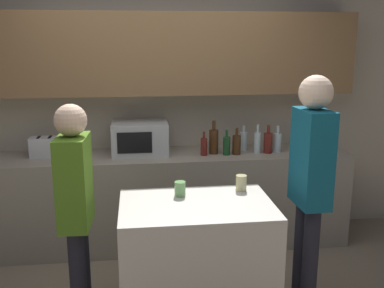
% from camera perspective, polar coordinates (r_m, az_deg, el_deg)
% --- Properties ---
extents(back_wall, '(6.40, 0.40, 2.70)m').
position_cam_1_polar(back_wall, '(4.39, -4.61, 7.65)').
color(back_wall, '#B2A893').
rests_on(back_wall, ground_plane).
extents(back_counter, '(3.60, 0.62, 0.90)m').
position_cam_1_polar(back_counter, '(4.37, -4.18, -7.04)').
color(back_counter, gray).
rests_on(back_counter, ground_plane).
extents(kitchen_island, '(1.02, 0.69, 0.89)m').
position_cam_1_polar(kitchen_island, '(3.21, 0.57, -15.04)').
color(kitchen_island, beige).
rests_on(kitchen_island, ground_plane).
extents(microwave, '(0.52, 0.39, 0.30)m').
position_cam_1_polar(microwave, '(4.25, -6.63, 0.76)').
color(microwave, '#B7BABC').
rests_on(microwave, back_counter).
extents(toaster, '(0.26, 0.16, 0.18)m').
position_cam_1_polar(toaster, '(4.35, -18.16, -0.34)').
color(toaster, silver).
rests_on(toaster, back_counter).
extents(potted_plant, '(0.14, 0.14, 0.40)m').
position_cam_1_polar(potted_plant, '(4.55, 14.30, 1.89)').
color(potted_plant, brown).
rests_on(potted_plant, back_counter).
extents(bottle_0, '(0.06, 0.06, 0.22)m').
position_cam_1_polar(bottle_0, '(4.17, 1.51, -0.30)').
color(bottle_0, maroon).
rests_on(bottle_0, back_counter).
extents(bottle_1, '(0.09, 0.09, 0.32)m').
position_cam_1_polar(bottle_1, '(4.23, 2.77, 0.37)').
color(bottle_1, '#472814').
rests_on(bottle_1, back_counter).
extents(bottle_2, '(0.07, 0.07, 0.24)m').
position_cam_1_polar(bottle_2, '(4.20, 4.42, -0.17)').
color(bottle_2, '#194723').
rests_on(bottle_2, back_counter).
extents(bottle_3, '(0.08, 0.08, 0.25)m').
position_cam_1_polar(bottle_3, '(4.23, 5.68, -0.03)').
color(bottle_3, '#472814').
rests_on(bottle_3, back_counter).
extents(bottle_4, '(0.07, 0.07, 0.24)m').
position_cam_1_polar(bottle_4, '(4.40, 6.57, 0.41)').
color(bottle_4, silver).
rests_on(bottle_4, back_counter).
extents(bottle_5, '(0.06, 0.06, 0.28)m').
position_cam_1_polar(bottle_5, '(4.29, 8.31, 0.23)').
color(bottle_5, silver).
rests_on(bottle_5, back_counter).
extents(bottle_6, '(0.08, 0.08, 0.26)m').
position_cam_1_polar(bottle_6, '(4.32, 9.63, 0.20)').
color(bottle_6, maroon).
rests_on(bottle_6, back_counter).
extents(bottle_7, '(0.08, 0.08, 0.25)m').
position_cam_1_polar(bottle_7, '(4.38, 10.79, 0.26)').
color(bottle_7, silver).
rests_on(bottle_7, back_counter).
extents(cup_0, '(0.08, 0.08, 0.11)m').
position_cam_1_polar(cup_0, '(3.27, 6.27, -4.94)').
color(cup_0, '#CAC289').
rests_on(cup_0, kitchen_island).
extents(cup_1, '(0.08, 0.08, 0.10)m').
position_cam_1_polar(cup_1, '(3.14, -1.53, -5.72)').
color(cup_1, '#70AC63').
rests_on(cup_1, kitchen_island).
extents(person_left, '(0.23, 0.35, 1.74)m').
position_cam_1_polar(person_left, '(3.19, 14.82, -4.05)').
color(person_left, black).
rests_on(person_left, ground_plane).
extents(person_center, '(0.21, 0.35, 1.57)m').
position_cam_1_polar(person_center, '(3.05, -14.56, -7.11)').
color(person_center, black).
rests_on(person_center, ground_plane).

